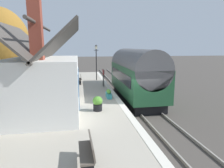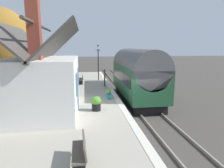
{
  "view_description": "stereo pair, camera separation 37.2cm",
  "coord_description": "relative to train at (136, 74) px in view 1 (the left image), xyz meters",
  "views": [
    {
      "loc": [
        -12.25,
        3.74,
        4.49
      ],
      "look_at": [
        1.2,
        1.5,
        1.91
      ],
      "focal_mm": 31.61,
      "sensor_mm": 36.0,
      "label": 1
    },
    {
      "loc": [
        -12.31,
        3.37,
        4.49
      ],
      "look_at": [
        1.2,
        1.5,
        1.91
      ],
      "focal_mm": 31.61,
      "sensor_mm": 36.0,
      "label": 2
    }
  ],
  "objects": [
    {
      "name": "station_building",
      "position": [
        -4.63,
        6.56,
        0.34
      ],
      "size": [
        6.33,
        3.91,
        6.12
      ],
      "color": "white",
      "rests_on": "platform"
    },
    {
      "name": "lamp_post_platform",
      "position": [
        5.39,
        2.82,
        1.34
      ],
      "size": [
        0.32,
        0.5,
        3.8
      ],
      "color": "black",
      "rests_on": "platform"
    },
    {
      "name": "tree_far_right",
      "position": [
        2.51,
        11.15,
        2.45
      ],
      "size": [
        4.95,
        4.83,
        7.74
      ],
      "color": "#4C3828",
      "rests_on": "ground"
    },
    {
      "name": "planter_under_sign",
      "position": [
        6.07,
        7.26,
        -0.78
      ],
      "size": [
        0.68,
        0.68,
        0.96
      ],
      "color": "black",
      "rests_on": "platform"
    },
    {
      "name": "planter_edge_near",
      "position": [
        -2.25,
        2.63,
        -1.02
      ],
      "size": [
        1.01,
        0.32,
        0.61
      ],
      "color": "teal",
      "rests_on": "platform"
    },
    {
      "name": "planter_corner_building",
      "position": [
        -5.01,
        3.68,
        -0.88
      ],
      "size": [
        0.56,
        0.56,
        0.83
      ],
      "color": "black",
      "rests_on": "platform"
    },
    {
      "name": "ground_plane",
      "position": [
        -3.51,
        0.9,
        -2.21
      ],
      "size": [
        160.0,
        160.0,
        0.0
      ],
      "primitive_type": "plane",
      "color": "#423D38"
    },
    {
      "name": "platform_edge_coping",
      "position": [
        -3.51,
        2.08,
        -1.3
      ],
      "size": [
        32.0,
        0.36,
        0.02
      ],
      "primitive_type": "cube",
      "color": "beige",
      "rests_on": "platform"
    },
    {
      "name": "planter_edge_far",
      "position": [
        7.34,
        7.35,
        -1.02
      ],
      "size": [
        0.75,
        0.32,
        0.61
      ],
      "color": "teal",
      "rests_on": "platform"
    },
    {
      "name": "rail_near",
      "position": [
        -3.51,
        -0.72,
        -2.14
      ],
      "size": [
        52.0,
        0.08,
        0.14
      ],
      "primitive_type": "cube",
      "color": "gray",
      "rests_on": "ground"
    },
    {
      "name": "train",
      "position": [
        0.0,
        0.0,
        0.0
      ],
      "size": [
        8.61,
        2.73,
        4.32
      ],
      "color": "black",
      "rests_on": "ground"
    },
    {
      "name": "station_sign_board",
      "position": [
        1.81,
        2.5,
        -0.12
      ],
      "size": [
        0.96,
        0.06,
        1.57
      ],
      "color": "black",
      "rests_on": "platform"
    },
    {
      "name": "rail_far",
      "position": [
        -3.51,
        0.72,
        -2.14
      ],
      "size": [
        52.0,
        0.08,
        0.14
      ],
      "primitive_type": "cube",
      "color": "gray",
      "rests_on": "ground"
    },
    {
      "name": "platform",
      "position": [
        -3.51,
        5.3,
        -1.76
      ],
      "size": [
        32.0,
        6.8,
        0.91
      ],
      "primitive_type": "cube",
      "color": "#A39B8C",
      "rests_on": "ground"
    },
    {
      "name": "bench_platform_end",
      "position": [
        3.57,
        4.63,
        -0.83
      ],
      "size": [
        1.41,
        0.45,
        0.88
      ],
      "color": "brown",
      "rests_on": "platform"
    },
    {
      "name": "bench_near_building",
      "position": [
        -10.24,
        4.46,
        -0.83
      ],
      "size": [
        1.41,
        0.48,
        0.88
      ],
      "color": "brown",
      "rests_on": "platform"
    }
  ]
}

